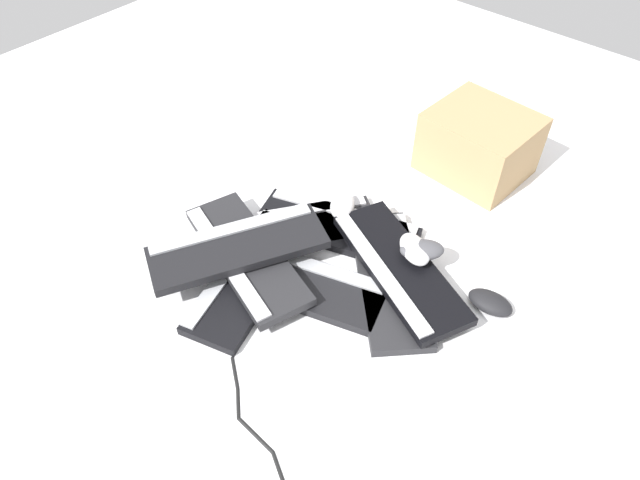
# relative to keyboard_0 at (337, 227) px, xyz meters

# --- Properties ---
(ground_plane) EXTENTS (3.20, 3.20, 0.00)m
(ground_plane) POSITION_rel_keyboard_0_xyz_m (-0.13, 0.01, -0.01)
(ground_plane) COLOR white
(keyboard_0) EXTENTS (0.29, 0.46, 0.03)m
(keyboard_0) POSITION_rel_keyboard_0_xyz_m (0.00, 0.00, 0.00)
(keyboard_0) COLOR black
(keyboard_0) RESTS_ON ground
(keyboard_1) EXTENTS (0.45, 0.38, 0.03)m
(keyboard_1) POSITION_rel_keyboard_0_xyz_m (-0.08, 0.08, 0.00)
(keyboard_1) COLOR #232326
(keyboard_1) RESTS_ON ground
(keyboard_2) EXTENTS (0.46, 0.27, 0.03)m
(keyboard_2) POSITION_rel_keyboard_0_xyz_m (-0.27, 0.06, 0.00)
(keyboard_2) COLOR black
(keyboard_2) RESTS_ON ground
(keyboard_3) EXTENTS (0.28, 0.46, 0.03)m
(keyboard_3) POSITION_rel_keyboard_0_xyz_m (-0.21, -0.05, 0.00)
(keyboard_3) COLOR black
(keyboard_3) RESTS_ON ground
(keyboard_4) EXTENTS (0.42, 0.42, 0.03)m
(keyboard_4) POSITION_rel_keyboard_0_xyz_m (-0.05, -0.21, 0.00)
(keyboard_4) COLOR #232326
(keyboard_4) RESTS_ON ground
(keyboard_5) EXTENTS (0.28, 0.46, 0.03)m
(keyboard_5) POSITION_rel_keyboard_0_xyz_m (-0.25, 0.09, 0.03)
(keyboard_5) COLOR #232326
(keyboard_5) RESTS_ON keyboard_2
(keyboard_6) EXTENTS (0.31, 0.46, 0.03)m
(keyboard_6) POSITION_rel_keyboard_0_xyz_m (-0.03, -0.22, 0.03)
(keyboard_6) COLOR black
(keyboard_6) RESTS_ON keyboard_4
(keyboard_7) EXTENTS (0.46, 0.34, 0.03)m
(keyboard_7) POSITION_rel_keyboard_0_xyz_m (-0.26, 0.11, 0.06)
(keyboard_7) COLOR black
(keyboard_7) RESTS_ON keyboard_5
(mouse_0) EXTENTS (0.08, 0.12, 0.04)m
(mouse_0) POSITION_rel_keyboard_0_xyz_m (0.04, -0.45, 0.01)
(mouse_0) COLOR black
(mouse_0) RESTS_ON ground
(mouse_1) EXTENTS (0.11, 0.13, 0.04)m
(mouse_1) POSITION_rel_keyboard_0_xyz_m (0.02, -0.23, 0.07)
(mouse_1) COLOR silver
(mouse_1) RESTS_ON keyboard_6
(mouse_2) EXTENTS (0.13, 0.11, 0.04)m
(mouse_2) POSITION_rel_keyboard_0_xyz_m (0.05, 0.02, 0.04)
(mouse_2) COLOR silver
(mouse_2) RESTS_ON keyboard_0
(mouse_3) EXTENTS (0.12, 0.13, 0.04)m
(mouse_3) POSITION_rel_keyboard_0_xyz_m (0.03, -0.25, 0.07)
(mouse_3) COLOR #4C4C51
(mouse_3) RESTS_ON keyboard_6
(cardboard_box) EXTENTS (0.27, 0.30, 0.19)m
(cardboard_box) POSITION_rel_keyboard_0_xyz_m (0.48, -0.14, 0.08)
(cardboard_box) COLOR tan
(cardboard_box) RESTS_ON ground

